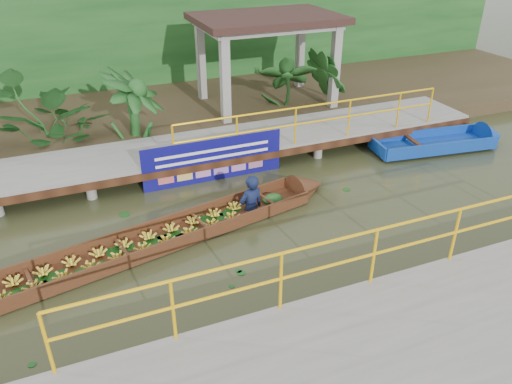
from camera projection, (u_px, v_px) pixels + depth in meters
name	position (u px, v px, depth m)	size (l,w,h in m)	color
ground	(253.00, 230.00, 10.54)	(80.00, 80.00, 0.00)	#293018
land_strip	(169.00, 109.00, 16.51)	(30.00, 8.00, 0.45)	#332C19
far_dock	(205.00, 148.00, 13.09)	(16.00, 2.06, 1.66)	slate
near_dock	(423.00, 343.00, 7.33)	(18.00, 2.40, 1.73)	slate
pavilion	(267.00, 28.00, 15.28)	(4.40, 3.00, 3.00)	slate
foliage_backdrop	(148.00, 39.00, 17.67)	(30.00, 0.80, 4.00)	#133C15
vendor_boat	(179.00, 227.00, 10.19)	(8.43, 2.56, 2.01)	#3D2010
moored_blue_boat	(462.00, 141.00, 14.30)	(4.13, 1.53, 0.96)	#0D3696
blue_banner	(214.00, 160.00, 12.27)	(3.55, 0.04, 1.11)	#0F0C66
tropical_plants	(122.00, 109.00, 13.68)	(14.18, 1.18, 1.48)	#133C15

